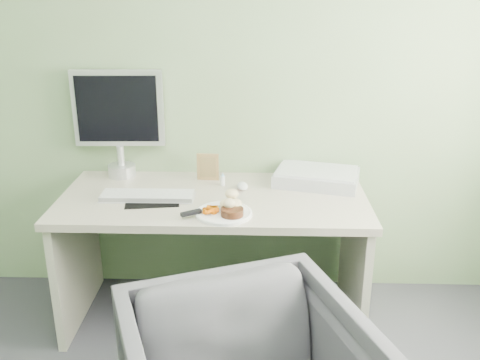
{
  "coord_description": "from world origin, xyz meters",
  "views": [
    {
      "loc": [
        0.22,
        -0.96,
        1.78
      ],
      "look_at": [
        0.14,
        1.5,
        0.87
      ],
      "focal_mm": 40.0,
      "sensor_mm": 36.0,
      "label": 1
    }
  ],
  "objects_px": {
    "desk": "(214,228)",
    "plate": "(224,213)",
    "monitor": "(119,117)",
    "scanner": "(316,178)"
  },
  "relations": [
    {
      "from": "plate",
      "to": "scanner",
      "type": "xyz_separation_m",
      "value": [
        0.49,
        0.44,
        0.03
      ]
    },
    {
      "from": "scanner",
      "to": "monitor",
      "type": "bearing_deg",
      "value": -171.66
    },
    {
      "from": "desk",
      "to": "monitor",
      "type": "relative_size",
      "value": 2.65
    },
    {
      "from": "scanner",
      "to": "monitor",
      "type": "distance_m",
      "value": 1.15
    },
    {
      "from": "desk",
      "to": "monitor",
      "type": "xyz_separation_m",
      "value": [
        -0.55,
        0.32,
        0.52
      ]
    },
    {
      "from": "desk",
      "to": "scanner",
      "type": "bearing_deg",
      "value": 20.03
    },
    {
      "from": "desk",
      "to": "scanner",
      "type": "xyz_separation_m",
      "value": [
        0.56,
        0.2,
        0.22
      ]
    },
    {
      "from": "desk",
      "to": "plate",
      "type": "xyz_separation_m",
      "value": [
        0.07,
        -0.24,
        0.19
      ]
    },
    {
      "from": "scanner",
      "to": "monitor",
      "type": "height_order",
      "value": "monitor"
    },
    {
      "from": "desk",
      "to": "scanner",
      "type": "distance_m",
      "value": 0.63
    }
  ]
}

